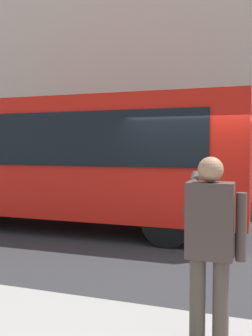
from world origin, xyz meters
The scene contains 4 objects.
ground_plane centered at (0.00, 0.00, 0.00)m, with size 60.00×60.00×0.00m, color #2B2B2D.
building_facade_far centered at (-0.02, -6.80, 5.99)m, with size 28.00×1.55×12.00m.
red_bus centered at (3.48, -0.70, 1.68)m, with size 9.05×2.54×3.08m.
pedestrian_photographer centered at (-0.80, 4.24, 1.14)m, with size 0.53×0.52×1.70m.
Camera 1 is at (-1.19, 7.58, 1.93)m, focal length 41.05 mm.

